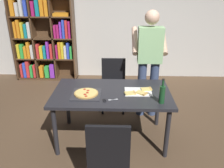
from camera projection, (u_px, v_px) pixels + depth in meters
The scene contains 11 objects.
ground_plane at pixel (112, 138), 3.39m from camera, with size 12.00×12.00×0.00m, color brown.
back_wall at pixel (115, 18), 5.22m from camera, with size 6.40×0.10×2.80m, color silver.
dining_table at pixel (112, 97), 3.12m from camera, with size 1.58×0.92×0.75m.
chair_near_camera at pixel (109, 153), 2.32m from camera, with size 0.42×0.42×0.90m.
chair_far_side at pixel (113, 81), 4.05m from camera, with size 0.42×0.42×0.90m.
bookshelf at pixel (43, 39), 5.24m from camera, with size 1.40×0.35×1.95m.
person_serving_pizza at pixel (149, 59), 3.64m from camera, with size 0.55×0.54×1.75m.
pepperoni_pizza_on_tray at pixel (86, 94), 3.01m from camera, with size 0.38×0.38×0.04m.
pizza_slices_on_towel at pixel (139, 92), 3.07m from camera, with size 0.38×0.28×0.03m.
wine_bottle at pixel (162, 94), 2.76m from camera, with size 0.07×0.07×0.32m.
kitchen_scissors at pixel (108, 100), 2.85m from camera, with size 0.20×0.10×0.01m.
Camera 1 is at (0.09, -2.80, 2.07)m, focal length 36.74 mm.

